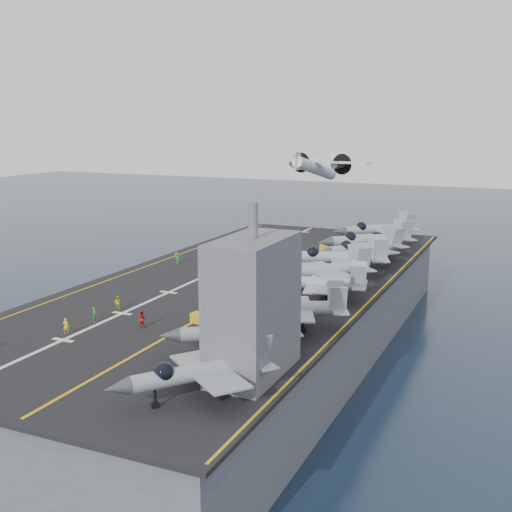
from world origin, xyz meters
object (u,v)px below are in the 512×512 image
at_px(fighter_jet_0, 200,370).
at_px(transport_plane, 315,168).
at_px(island_superstructure, 253,290).
at_px(tow_cart_a, 200,318).

relative_size(fighter_jet_0, transport_plane, 0.60).
distance_m(island_superstructure, tow_cart_a, 16.93).
relative_size(island_superstructure, tow_cart_a, 7.58).
height_order(island_superstructure, transport_plane, island_superstructure).
bearing_deg(transport_plane, island_superstructure, -74.37).
bearing_deg(fighter_jet_0, transport_plane, 103.54).
relative_size(island_superstructure, fighter_jet_0, 0.92).
xyz_separation_m(island_superstructure, fighter_jet_0, (-1.74, -6.31, -5.14)).
bearing_deg(transport_plane, fighter_jet_0, -76.46).
height_order(fighter_jet_0, transport_plane, transport_plane).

